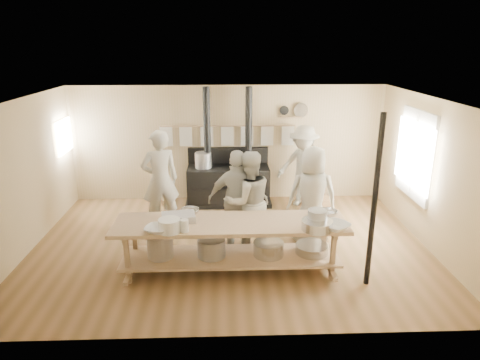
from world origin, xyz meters
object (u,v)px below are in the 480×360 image
object	(u,v)px
cook_right	(238,201)
roasting_pan	(178,217)
stove	(228,181)
cook_far_left	(160,180)
cook_left	(248,202)
cook_by_window	(303,166)
prep_table	(230,241)
chair	(322,205)
cook_center	(312,196)

from	to	relation	value
cook_right	roasting_pan	distance (m)	1.21
stove	cook_far_left	xyz separation A→B (m)	(-1.31, -1.27, 0.46)
cook_left	cook_by_window	world-z (taller)	cook_by_window
prep_table	roasting_pan	distance (m)	0.89
cook_far_left	chair	distance (m)	3.37
prep_table	chair	world-z (taller)	prep_table
cook_left	cook_center	bearing A→B (deg)	174.55
cook_left	prep_table	bearing A→B (deg)	49.57
stove	cook_right	bearing A→B (deg)	-86.07
cook_far_left	cook_right	distance (m)	1.73
stove	roasting_pan	xyz separation A→B (m)	(-0.80, -2.95, 0.39)
stove	cook_far_left	distance (m)	1.88
stove	roasting_pan	world-z (taller)	stove
cook_center	chair	world-z (taller)	cook_center
cook_left	roasting_pan	bearing A→B (deg)	14.59
cook_far_left	roasting_pan	world-z (taller)	cook_far_left
cook_center	roasting_pan	world-z (taller)	cook_center
cook_center	cook_right	size ratio (longest dim) A/B	1.00
stove	chair	xyz separation A→B (m)	(1.95, -0.82, -0.29)
cook_right	cook_by_window	bearing A→B (deg)	-119.44
roasting_pan	cook_right	bearing A→B (deg)	38.26
cook_far_left	cook_right	xyz separation A→B (m)	(1.46, -0.93, -0.09)
chair	roasting_pan	xyz separation A→B (m)	(-2.74, -2.13, 0.67)
roasting_pan	stove	bearing A→B (deg)	74.88
cook_by_window	roasting_pan	distance (m)	3.69
cook_right	stove	bearing A→B (deg)	-79.09
cook_left	roasting_pan	xyz separation A→B (m)	(-1.12, -0.69, 0.02)
chair	roasting_pan	bearing A→B (deg)	-164.25
cook_left	cook_right	distance (m)	0.18
cook_center	cook_right	distance (m)	1.33
cook_center	cook_by_window	distance (m)	1.84
cook_by_window	roasting_pan	world-z (taller)	cook_by_window
prep_table	cook_center	xyz separation A→B (m)	(1.47, 1.00, 0.37)
prep_table	cook_left	size ratio (longest dim) A/B	2.02
cook_left	cook_by_window	size ratio (longest dim) A/B	0.98
stove	cook_left	bearing A→B (deg)	-81.74
cook_right	roasting_pan	bearing A→B (deg)	45.24
cook_center	cook_right	xyz separation A→B (m)	(-1.32, -0.18, -0.00)
cook_left	cook_by_window	distance (m)	2.45
cook_center	cook_by_window	world-z (taller)	cook_by_window
cook_far_left	cook_right	world-z (taller)	cook_far_left
prep_table	cook_far_left	xyz separation A→B (m)	(-1.31, 1.75, 0.46)
cook_far_left	cook_by_window	world-z (taller)	cook_far_left
stove	cook_right	xyz separation A→B (m)	(0.15, -2.20, 0.37)
stove	cook_far_left	size ratio (longest dim) A/B	1.33
cook_right	cook_left	bearing A→B (deg)	169.85
stove	cook_center	size ratio (longest dim) A/B	1.45
stove	cook_left	size ratio (longest dim) A/B	1.46
prep_table	cook_left	xyz separation A→B (m)	(0.33, 0.76, 0.37)
stove	cook_left	xyz separation A→B (m)	(0.33, -2.25, 0.37)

